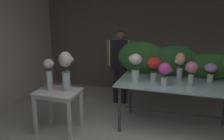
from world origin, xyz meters
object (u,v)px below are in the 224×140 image
florist (120,59)px  side_table_white (58,97)px  vase_ivory_freesia (135,65)px  vase_lilac_peonies (211,70)px  vase_scarlet_tulips (154,65)px  vase_fuchsia_hydrangea (165,71)px  vase_rosy_stock (191,70)px  vase_cream_lisianthus_tall (66,68)px  vase_white_roses_tall (49,73)px  display_table_glass (175,89)px  vase_peach_roses (180,64)px

florist → side_table_white: bearing=-113.2°
vase_ivory_freesia → vase_lilac_peonies: size_ratio=1.51×
vase_scarlet_tulips → vase_lilac_peonies: 0.96m
vase_fuchsia_hydrangea → vase_lilac_peonies: 0.85m
vase_rosy_stock → side_table_white: bearing=-164.0°
vase_fuchsia_hydrangea → vase_cream_lisianthus_tall: 1.61m
vase_white_roses_tall → vase_fuchsia_hydrangea: bearing=14.0°
vase_rosy_stock → vase_cream_lisianthus_tall: 2.05m
display_table_glass → side_table_white: bearing=-159.7°
side_table_white → vase_scarlet_tulips: bearing=24.1°
display_table_glass → vase_cream_lisianthus_tall: vase_cream_lisianthus_tall is taller
vase_fuchsia_hydrangea → vase_white_roses_tall: vase_white_roses_tall is taller
vase_scarlet_tulips → side_table_white: bearing=-155.9°
vase_ivory_freesia → vase_fuchsia_hydrangea: size_ratio=1.27×
vase_fuchsia_hydrangea → vase_cream_lisianthus_tall: bearing=-165.6°
vase_ivory_freesia → vase_fuchsia_hydrangea: 0.51m
vase_scarlet_tulips → vase_cream_lisianthus_tall: size_ratio=0.63×
vase_scarlet_tulips → vase_ivory_freesia: bearing=-152.4°
vase_peach_roses → vase_fuchsia_hydrangea: 0.46m
vase_white_roses_tall → vase_lilac_peonies: bearing=19.2°
display_table_glass → vase_fuchsia_hydrangea: size_ratio=5.01×
side_table_white → vase_fuchsia_hydrangea: bearing=15.0°
display_table_glass → vase_scarlet_tulips: (-0.38, -0.02, 0.40)m
florist → vase_ivory_freesia: (0.55, -1.02, 0.16)m
vase_peach_roses → vase_rosy_stock: size_ratio=1.21×
vase_lilac_peonies → vase_scarlet_tulips: bearing=-166.4°
florist → vase_fuchsia_hydrangea: florist is taller
side_table_white → vase_white_roses_tall: size_ratio=1.39×
vase_rosy_stock → vase_lilac_peonies: size_ratio=1.23×
florist → vase_white_roses_tall: (-0.80, -1.54, 0.05)m
vase_scarlet_tulips → vase_ivory_freesia: 0.33m
vase_scarlet_tulips → vase_lilac_peonies: bearing=13.6°
florist → vase_rosy_stock: size_ratio=4.00×
vase_scarlet_tulips → vase_fuchsia_hydrangea: vase_scarlet_tulips is taller
vase_rosy_stock → vase_peach_roses: bearing=127.5°
side_table_white → vase_lilac_peonies: bearing=20.2°
vase_lilac_peonies → vase_peach_roses: bearing=-176.9°
display_table_glass → vase_fuchsia_hydrangea: vase_fuchsia_hydrangea is taller
vase_lilac_peonies → vase_cream_lisianthus_tall: (-2.29, -0.84, 0.06)m
florist → vase_white_roses_tall: florist is taller
vase_scarlet_tulips → vase_fuchsia_hydrangea: (0.21, -0.21, -0.04)m
florist → vase_white_roses_tall: 1.73m
side_table_white → vase_lilac_peonies: (2.43, 0.89, 0.43)m
vase_white_roses_tall → vase_rosy_stock: bearing=15.1°
vase_rosy_stock → display_table_glass: bearing=160.8°
display_table_glass → vase_rosy_stock: bearing=-19.2°
display_table_glass → vase_white_roses_tall: 2.15m
vase_white_roses_tall → display_table_glass: bearing=19.0°
vase_ivory_freesia → vase_fuchsia_hydrangea: bearing=-6.4°
florist → vase_cream_lisianthus_tall: florist is taller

